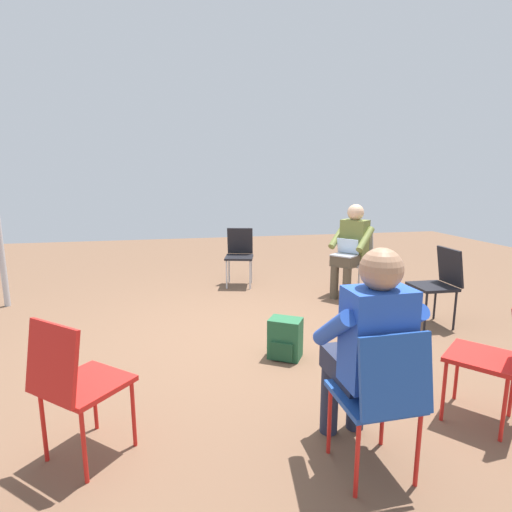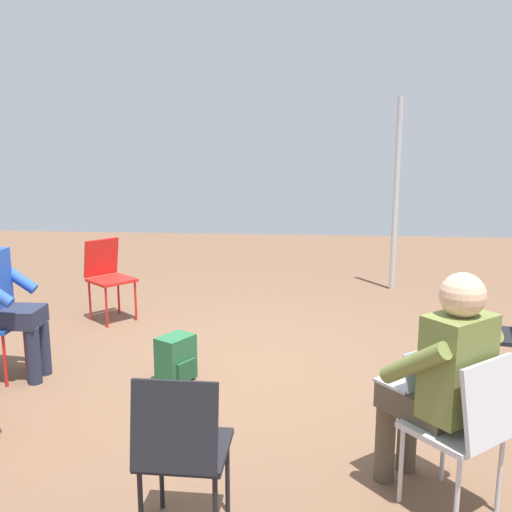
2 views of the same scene
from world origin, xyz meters
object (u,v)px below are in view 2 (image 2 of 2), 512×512
at_px(person_with_laptop, 440,375).
at_px(person_in_blue, 1,294).
at_px(chair_southeast, 466,424).
at_px(backpack_near_laptop_user, 176,361).
at_px(chair_south, 181,446).
at_px(chair_northwest, 108,273).

xyz_separation_m(person_with_laptop, person_in_blue, (-3.03, 1.31, 0.00)).
height_order(chair_southeast, backpack_near_laptop_user, chair_southeast).
distance_m(chair_southeast, chair_south, 1.38).
bearing_deg(chair_northwest, chair_south, 65.27).
bearing_deg(chair_southeast, person_in_blue, 116.10).
xyz_separation_m(chair_southeast, person_with_laptop, (-0.11, 0.13, 0.20)).
distance_m(person_with_laptop, backpack_near_laptop_user, 2.25).
bearing_deg(chair_northwest, person_in_blue, 30.37).
bearing_deg(chair_south, chair_southeast, 14.65).
bearing_deg(chair_southeast, backpack_near_laptop_user, 100.55).
bearing_deg(person_with_laptop, chair_south, 160.76).
height_order(person_with_laptop, person_in_blue, same).
height_order(person_in_blue, backpack_near_laptop_user, person_in_blue).
bearing_deg(chair_northwest, backpack_near_laptop_user, 76.11).
bearing_deg(backpack_near_laptop_user, person_with_laptop, -39.35).
height_order(chair_northwest, chair_south, same).
relative_size(person_with_laptop, backpack_near_laptop_user, 3.44).
bearing_deg(chair_south, person_in_blue, 136.89).
bearing_deg(chair_northwest, chair_southeast, 84.37).
relative_size(chair_south, person_with_laptop, 0.69).
bearing_deg(backpack_near_laptop_user, chair_south, -76.23).
relative_size(chair_southeast, chair_northwest, 1.00).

